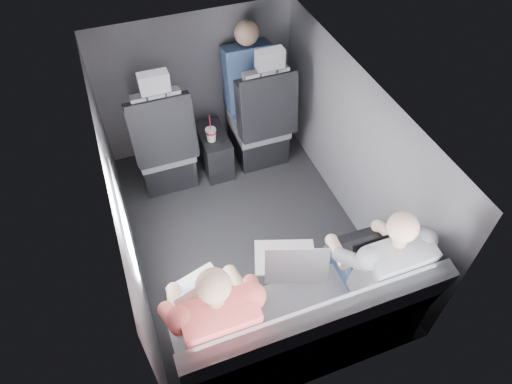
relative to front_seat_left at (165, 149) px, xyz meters
name	(u,v)px	position (x,y,z in m)	size (l,w,h in m)	color
floor	(246,234)	(0.45, -0.84, -0.40)	(2.60, 2.60, 0.00)	black
ceiling	(243,103)	(0.45, -0.84, 0.95)	(2.60, 2.60, 0.00)	#B2B2AD
panel_left	(121,211)	(-0.45, -0.84, 0.27)	(0.02, 2.60, 1.35)	#56565B
panel_right	(353,149)	(1.35, -0.84, 0.27)	(0.02, 2.60, 1.35)	#56565B
panel_front	(197,83)	(0.45, 0.46, 0.27)	(1.80, 0.02, 1.35)	#56565B
panel_back	(323,335)	(0.45, -2.14, 0.27)	(1.80, 0.02, 1.35)	#56565B
side_window	(125,221)	(-0.43, -1.14, 0.50)	(0.02, 0.75, 0.42)	white
seatbelt	(268,100)	(0.90, -0.17, 0.40)	(0.05, 0.01, 0.65)	black
front_seat_left	(165,149)	(0.00, 0.00, 0.00)	(0.52, 0.58, 1.26)	black
front_seat_right	(261,126)	(0.90, 0.00, 0.00)	(0.52, 0.58, 1.26)	black
center_console	(214,151)	(0.45, 0.04, -0.20)	(0.24, 0.48, 0.41)	black
rear_bench	(301,328)	(0.45, -1.90, -0.09)	(1.60, 0.57, 0.92)	#5D5D61
soda_cup	(211,135)	(0.41, -0.05, 0.07)	(0.10, 0.10, 0.29)	white
laptop_white	(200,292)	(-0.11, -1.62, 0.23)	(0.38, 0.39, 0.24)	white
laptop_silver	(289,260)	(0.48, -1.60, 0.24)	(0.46, 0.47, 0.28)	silver
laptop_black	(367,248)	(0.99, -1.68, 0.23)	(0.35, 0.31, 0.24)	black
passenger_rear_left	(214,318)	(-0.08, -1.81, 0.23)	(0.51, 0.63, 1.23)	#36373C
passenger_rear_right	(375,264)	(0.99, -1.81, 0.22)	(0.50, 0.62, 1.21)	navy
passenger_front_right	(247,78)	(0.87, 0.26, 0.36)	(0.42, 0.42, 0.87)	navy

